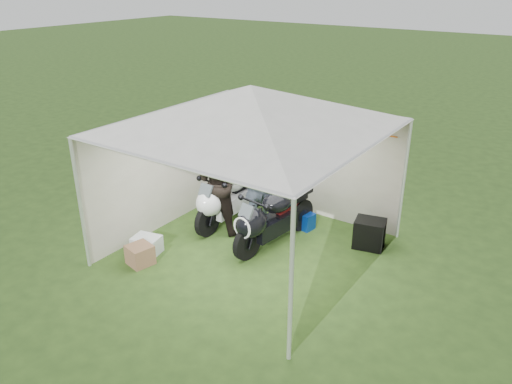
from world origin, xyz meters
TOP-DOWN VIEW (x-y plane):
  - ground at (0.00, 0.00)m, footprint 80.00×80.00m
  - canopy_tent at (-0.00, 0.03)m, footprint 5.66×5.66m
  - motorcycle_white at (-1.00, 0.63)m, footprint 0.49×2.17m
  - motorcycle_black at (0.20, 0.35)m, footprint 0.65×2.13m
  - paddock_stand at (0.33, 1.31)m, footprint 0.47×0.33m
  - person_dark_jacket at (-0.97, 0.36)m, footprint 1.05×0.86m
  - person_blue_jacket at (-0.56, 1.02)m, footprint 0.60×0.75m
  - equipment_box at (1.70, 1.33)m, footprint 0.62×0.54m
  - crate_0 at (-1.49, -1.13)m, footprint 0.54×0.46m
  - crate_1 at (-1.32, -1.46)m, footprint 0.47×0.47m

SIDE VIEW (x-z plane):
  - ground at x=0.00m, z-range 0.00..0.00m
  - crate_0 at x=-1.49m, z-range 0.00..0.32m
  - paddock_stand at x=0.33m, z-range 0.00..0.33m
  - crate_1 at x=-1.32m, z-range 0.00..0.35m
  - equipment_box at x=1.70m, z-range 0.00..0.54m
  - motorcycle_black at x=0.20m, z-range 0.06..1.11m
  - motorcycle_white at x=-1.00m, z-range 0.06..1.13m
  - person_blue_jacket at x=-0.56m, z-range 0.00..1.78m
  - person_dark_jacket at x=-0.97m, z-range 0.00..2.02m
  - canopy_tent at x=0.00m, z-range 1.08..4.08m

